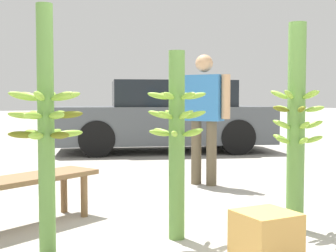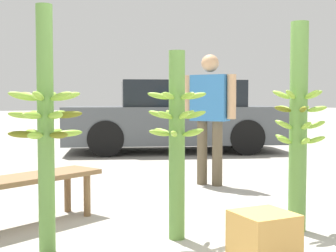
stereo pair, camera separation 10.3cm
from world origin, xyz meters
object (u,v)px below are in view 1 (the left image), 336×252
object	(u,v)px
produce_crate	(266,239)
vendor_person	(204,109)
banana_stalk_left	(46,126)
market_bench	(16,185)
parked_car	(165,117)
banana_stalk_center	(177,139)
banana_stalk_right	(296,126)

from	to	relation	value
produce_crate	vendor_person	bearing A→B (deg)	66.13
banana_stalk_left	produce_crate	size ratio (longest dim) A/B	4.89
market_bench	parked_car	xyz separation A→B (m)	(3.53, 4.35, 0.32)
banana_stalk_left	market_bench	bearing A→B (deg)	96.38
vendor_person	market_bench	xyz separation A→B (m)	(-2.29, -0.93, -0.56)
banana_stalk_left	banana_stalk_center	size ratio (longest dim) A/B	1.20
parked_car	market_bench	bearing A→B (deg)	160.25
banana_stalk_right	parked_car	size ratio (longest dim) A/B	0.36
produce_crate	banana_stalk_center	bearing A→B (deg)	106.25
vendor_person	parked_car	distance (m)	3.64
parked_car	produce_crate	world-z (taller)	parked_car
banana_stalk_left	banana_stalk_right	xyz separation A→B (m)	(1.83, -0.32, -0.03)
parked_car	vendor_person	bearing A→B (deg)	179.46
banana_stalk_center	banana_stalk_right	world-z (taller)	banana_stalk_right
banana_stalk_right	parked_car	xyz separation A→B (m)	(1.62, 5.37, -0.15)
banana_stalk_center	vendor_person	distance (m)	2.18
banana_stalk_left	parked_car	bearing A→B (deg)	55.63
banana_stalk_left	produce_crate	xyz separation A→B (m)	(1.12, -0.84, -0.67)
banana_stalk_center	market_bench	distance (m)	1.33
banana_stalk_center	banana_stalk_right	size ratio (longest dim) A/B	0.85
banana_stalk_right	market_bench	world-z (taller)	banana_stalk_right
parked_car	banana_stalk_center	bearing A→B (deg)	173.04
produce_crate	banana_stalk_right	bearing A→B (deg)	36.20
vendor_person	produce_crate	size ratio (longest dim) A/B	4.62
banana_stalk_center	parked_car	distance (m)	5.74
banana_stalk_right	vendor_person	size ratio (longest dim) A/B	1.04
vendor_person	banana_stalk_left	bearing A→B (deg)	-88.42
produce_crate	parked_car	bearing A→B (deg)	68.44
banana_stalk_left	banana_stalk_right	world-z (taller)	banana_stalk_left
banana_stalk_right	parked_car	bearing A→B (deg)	73.25
banana_stalk_center	market_bench	xyz separation A→B (m)	(-0.98, 0.80, -0.38)
vendor_person	market_bench	distance (m)	2.54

